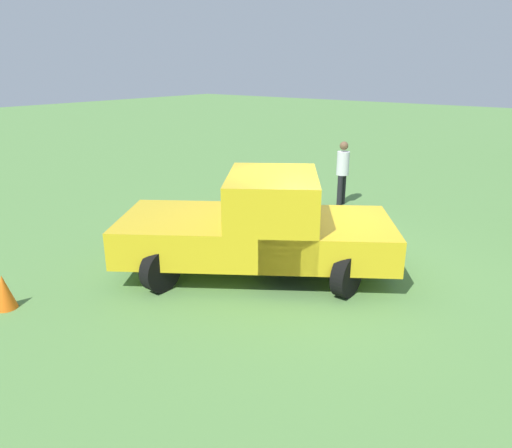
# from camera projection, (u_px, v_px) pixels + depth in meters

# --- Properties ---
(ground_plane) EXTENTS (80.00, 80.00, 0.00)m
(ground_plane) POSITION_uv_depth(u_px,v_px,m) (310.00, 267.00, 8.68)
(ground_plane) COLOR #5B8C47
(pickup_truck) EXTENTS (4.28, 5.00, 1.78)m
(pickup_truck) POSITION_uv_depth(u_px,v_px,m) (263.00, 224.00, 8.22)
(pickup_truck) COLOR black
(pickup_truck) RESTS_ON ground_plane
(person_bystander) EXTENTS (0.34, 0.34, 1.68)m
(person_bystander) POSITION_uv_depth(u_px,v_px,m) (343.00, 170.00, 12.31)
(person_bystander) COLOR black
(person_bystander) RESTS_ON ground_plane
(traffic_cone) EXTENTS (0.32, 0.32, 0.55)m
(traffic_cone) POSITION_uv_depth(u_px,v_px,m) (4.00, 292.00, 7.14)
(traffic_cone) COLOR orange
(traffic_cone) RESTS_ON ground_plane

